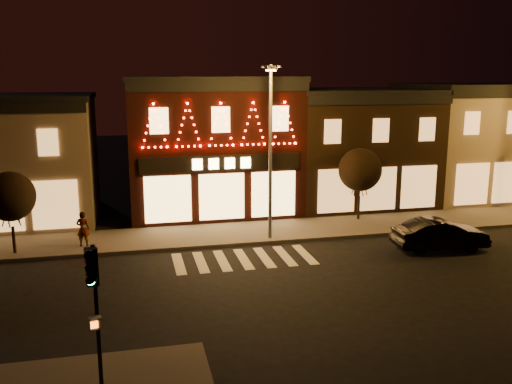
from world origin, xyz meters
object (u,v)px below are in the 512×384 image
object	(u,v)px
streetlamp_mid	(270,139)
pedestrian	(83,229)
dark_sedan	(440,234)
traffic_signal_near	(94,294)

from	to	relation	value
streetlamp_mid	pedestrian	xyz separation A→B (m)	(-9.21, 0.92, -4.25)
streetlamp_mid	pedestrian	world-z (taller)	streetlamp_mid
dark_sedan	pedestrian	world-z (taller)	pedestrian
traffic_signal_near	streetlamp_mid	size ratio (longest dim) A/B	0.48
traffic_signal_near	pedestrian	bearing A→B (deg)	82.83
traffic_signal_near	pedestrian	world-z (taller)	traffic_signal_near
dark_sedan	pedestrian	xyz separation A→B (m)	(-17.03, 3.98, 0.27)
traffic_signal_near	streetlamp_mid	world-z (taller)	streetlamp_mid
traffic_signal_near	streetlamp_mid	bearing A→B (deg)	45.83
dark_sedan	pedestrian	distance (m)	17.49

